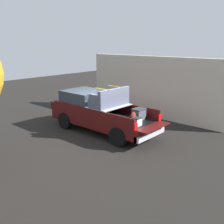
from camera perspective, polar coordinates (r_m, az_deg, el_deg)
The scene contains 4 objects.
ground_plane at distance 12.93m, azimuth -1.99°, elevation -4.26°, with size 40.00×40.00×0.00m, color black.
pickup_truck at distance 12.89m, azimuth -3.23°, elevation 0.19°, with size 6.05×2.06×2.23m.
building_facade at distance 15.35m, azimuth 8.70°, elevation 5.38°, with size 8.64×0.36×3.48m, color beige.
trash_can at distance 16.85m, azimuth -0.83°, elevation 2.09°, with size 0.60×0.60×0.98m.
Camera 1 is at (-8.44, 8.82, 4.27)m, focal length 42.27 mm.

